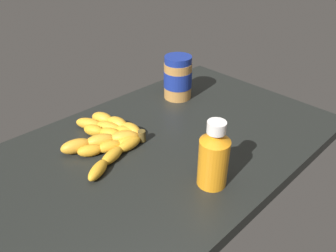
% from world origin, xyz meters
% --- Properties ---
extents(ground_plane, '(0.94, 0.59, 0.03)m').
position_xyz_m(ground_plane, '(0.00, 0.00, -0.02)').
color(ground_plane, black).
extents(banana_bunch, '(0.21, 0.25, 0.04)m').
position_xyz_m(banana_bunch, '(-0.10, 0.10, 0.02)').
color(banana_bunch, gold).
rests_on(banana_bunch, ground_plane).
extents(peanut_butter_jar, '(0.09, 0.09, 0.14)m').
position_xyz_m(peanut_butter_jar, '(0.21, 0.16, 0.07)').
color(peanut_butter_jar, '#BF8442').
rests_on(peanut_butter_jar, ground_plane).
extents(honey_bottle, '(0.07, 0.07, 0.16)m').
position_xyz_m(honey_bottle, '(-0.03, -0.18, 0.07)').
color(honey_bottle, orange).
rests_on(honey_bottle, ground_plane).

